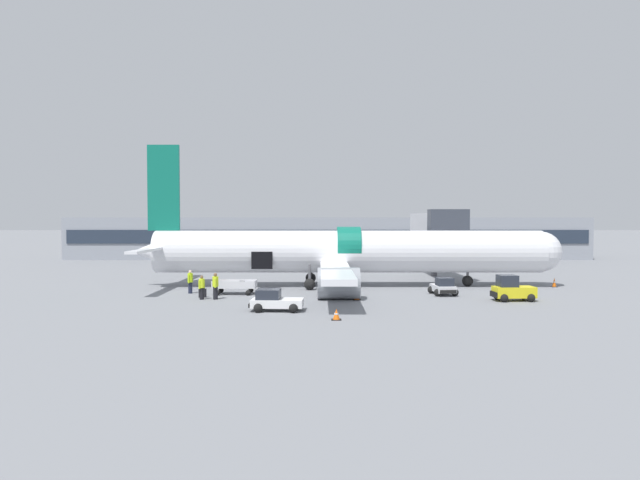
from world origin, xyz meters
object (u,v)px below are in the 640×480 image
(baggage_tug_lead, at_px, (445,287))
(ground_crew_driver, at_px, (217,285))
(ground_crew_loader_a, at_px, (191,281))
(suitcase_on_tarmac_upright, at_px, (204,293))
(baggage_cart_loading, at_px, (236,287))
(ground_crew_loader_b, at_px, (203,287))
(baggage_tug_mid, at_px, (513,290))
(airplane, at_px, (344,252))
(baggage_tug_rear, at_px, (276,301))

(baggage_tug_lead, relative_size, ground_crew_driver, 1.42)
(ground_crew_loader_a, distance_m, suitcase_on_tarmac_upright, 2.70)
(baggage_cart_loading, relative_size, ground_crew_loader_b, 2.46)
(baggage_tug_mid, bearing_deg, baggage_tug_lead, 143.52)
(airplane, bearing_deg, baggage_tug_mid, -36.91)
(baggage_tug_lead, distance_m, baggage_cart_loading, 15.56)
(baggage_tug_rear, xyz_separation_m, suitcase_on_tarmac_upright, (-5.67, 5.97, -0.28))
(airplane, xyz_separation_m, baggage_tug_lead, (7.23, -5.48, -2.27))
(baggage_tug_lead, relative_size, suitcase_on_tarmac_upright, 3.57)
(airplane, bearing_deg, suitcase_on_tarmac_upright, -146.78)
(baggage_tug_lead, height_order, baggage_tug_mid, baggage_tug_mid)
(airplane, bearing_deg, baggage_tug_lead, -37.15)
(baggage_cart_loading, height_order, suitcase_on_tarmac_upright, baggage_cart_loading)
(baggage_cart_loading, distance_m, ground_crew_loader_a, 3.48)
(suitcase_on_tarmac_upright, bearing_deg, baggage_cart_loading, 41.58)
(airplane, height_order, ground_crew_loader_b, airplane)
(baggage_tug_mid, height_order, suitcase_on_tarmac_upright, baggage_tug_mid)
(baggage_cart_loading, xyz_separation_m, ground_crew_loader_b, (-1.88, -2.89, 0.36))
(baggage_tug_rear, xyz_separation_m, ground_crew_loader_a, (-7.06, 8.20, 0.33))
(baggage_tug_mid, bearing_deg, airplane, 143.09)
(baggage_tug_lead, bearing_deg, baggage_cart_loading, 178.14)
(baggage_tug_lead, distance_m, suitcase_on_tarmac_upright, 17.64)
(airplane, relative_size, baggage_tug_lead, 13.59)
(ground_crew_loader_b, bearing_deg, ground_crew_driver, 4.39)
(baggage_tug_lead, bearing_deg, ground_crew_driver, -172.02)
(ground_crew_driver, bearing_deg, baggage_tug_mid, -1.97)
(baggage_tug_rear, xyz_separation_m, ground_crew_loader_b, (-5.51, 4.90, 0.30))
(baggage_tug_mid, xyz_separation_m, baggage_cart_loading, (-19.63, 3.52, -0.22))
(baggage_tug_lead, relative_size, baggage_cart_loading, 0.63)
(baggage_cart_loading, height_order, ground_crew_driver, ground_crew_driver)
(airplane, relative_size, ground_crew_loader_a, 20.37)
(baggage_tug_mid, relative_size, ground_crew_driver, 1.58)
(airplane, xyz_separation_m, baggage_cart_loading, (-8.32, -4.97, -2.31))
(ground_crew_driver, bearing_deg, baggage_tug_lead, 7.98)
(baggage_tug_rear, relative_size, baggage_cart_loading, 0.80)
(airplane, relative_size, baggage_cart_loading, 8.59)
(baggage_cart_loading, bearing_deg, ground_crew_loader_b, -123.03)
(baggage_tug_lead, height_order, ground_crew_loader_a, ground_crew_loader_a)
(baggage_tug_lead, bearing_deg, suitcase_on_tarmac_upright, -175.75)
(airplane, relative_size, baggage_tug_mid, 12.22)
(baggage_tug_mid, height_order, ground_crew_loader_a, baggage_tug_mid)
(baggage_tug_rear, xyz_separation_m, baggage_cart_loading, (-3.63, 7.78, -0.07))
(ground_crew_loader_a, distance_m, ground_crew_driver, 4.09)
(baggage_tug_mid, xyz_separation_m, ground_crew_driver, (-20.56, 0.71, 0.23))
(ground_crew_loader_a, bearing_deg, baggage_cart_loading, -6.95)
(baggage_tug_lead, relative_size, ground_crew_loader_a, 1.50)
(baggage_tug_rear, distance_m, ground_crew_driver, 6.75)
(ground_crew_loader_b, relative_size, ground_crew_driver, 0.91)
(ground_crew_loader_a, bearing_deg, ground_crew_loader_b, -64.83)
(airplane, distance_m, baggage_tug_rear, 13.78)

